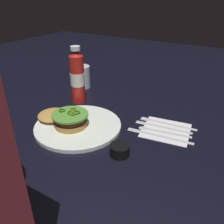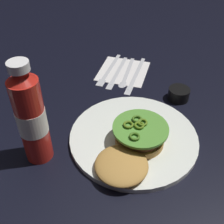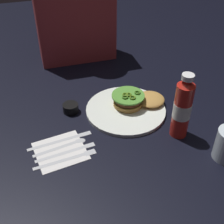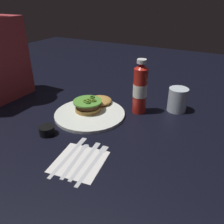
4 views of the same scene
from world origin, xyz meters
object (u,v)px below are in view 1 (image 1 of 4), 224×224
dinner_plate (78,126)px  steak_knife (160,126)px  spoon_utensil (157,130)px  fork_utensil (163,122)px  water_glass (81,77)px  condiment_cup (120,150)px  napkin (166,130)px  butter_knife (155,134)px  ketchup_bottle (77,77)px  burger_sandwich (64,118)px

dinner_plate → steak_knife: (-0.24, -0.15, -0.00)m
spoon_utensil → fork_utensil: bearing=-90.0°
steak_knife → spoon_utensil: size_ratio=1.11×
water_glass → condiment_cup: size_ratio=1.78×
water_glass → napkin: (-0.49, 0.17, -0.05)m
steak_knife → butter_knife: size_ratio=0.90×
water_glass → napkin: size_ratio=0.67×
ketchup_bottle → steak_knife: (-0.37, 0.02, -0.10)m
ketchup_bottle → condiment_cup: ketchup_bottle is taller
water_glass → butter_knife: size_ratio=0.48×
dinner_plate → condiment_cup: 0.21m
napkin → fork_utensil: fork_utensil is taller
fork_utensil → steak_knife: size_ratio=1.02×
butter_knife → steak_knife: bearing=-83.3°
condiment_cup → napkin: bearing=-110.1°
dinner_plate → fork_utensil: (-0.24, -0.18, -0.00)m
burger_sandwich → condiment_cup: (-0.25, 0.04, -0.02)m
napkin → spoon_utensil: size_ratio=0.87×
napkin → spoon_utensil: bearing=37.5°
condiment_cup → dinner_plate: bearing=-16.2°
fork_utensil → spoon_utensil: size_ratio=1.14×
spoon_utensil → napkin: bearing=-142.5°
steak_knife → spoon_utensil: (-0.00, 0.03, 0.00)m
burger_sandwich → water_glass: water_glass is taller
water_glass → ketchup_bottle: bearing=123.1°
dinner_plate → spoon_utensil: size_ratio=1.68×
steak_knife → condiment_cup: bearing=78.0°
burger_sandwich → spoon_utensil: size_ratio=1.15×
butter_knife → water_glass: bearing=-25.2°
spoon_utensil → ketchup_bottle: bearing=-8.0°
ketchup_bottle → napkin: bearing=175.3°
water_glass → steak_knife: (-0.47, 0.16, -0.05)m
napkin → ketchup_bottle: bearing=-4.7°
condiment_cup → fork_utensil: (-0.05, -0.24, -0.01)m
burger_sandwich → water_glass: size_ratio=1.96×
burger_sandwich → butter_knife: burger_sandwich is taller
fork_utensil → butter_knife: (-0.01, 0.09, 0.00)m
fork_utensil → butter_knife: bearing=93.3°
dinner_plate → fork_utensil: bearing=-143.6°
burger_sandwich → water_glass: (0.18, -0.33, 0.02)m
water_glass → fork_utensil: bearing=164.1°
water_glass → spoon_utensil: bearing=157.4°
butter_knife → condiment_cup: bearing=71.0°
dinner_plate → napkin: (-0.27, -0.14, -0.00)m
ketchup_bottle → napkin: size_ratio=1.51×
dinner_plate → condiment_cup: size_ratio=5.12×
burger_sandwich → butter_knife: bearing=-160.1°
burger_sandwich → napkin: 0.35m
fork_utensil → burger_sandwich: bearing=34.0°
condiment_cup → ketchup_bottle: bearing=-34.8°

